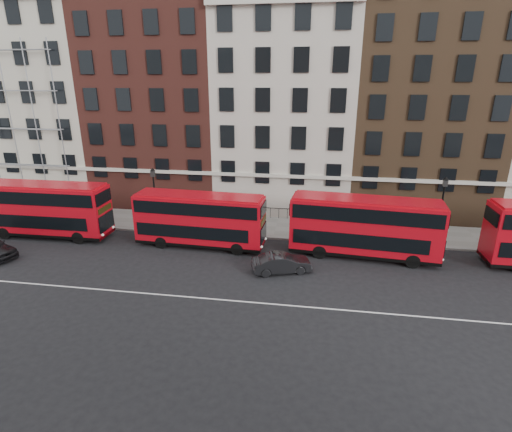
% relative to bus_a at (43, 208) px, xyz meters
% --- Properties ---
extents(ground, '(120.00, 120.00, 0.00)m').
position_rel_bus_a_xyz_m(ground, '(18.86, -5.69, -2.45)').
color(ground, black).
rests_on(ground, ground).
extents(pavement, '(80.00, 5.00, 0.15)m').
position_rel_bus_a_xyz_m(pavement, '(18.86, 4.81, -2.37)').
color(pavement, gray).
rests_on(pavement, ground).
extents(kerb, '(80.00, 0.30, 0.16)m').
position_rel_bus_a_xyz_m(kerb, '(18.86, 2.31, -2.37)').
color(kerb, gray).
rests_on(kerb, ground).
extents(road_centre_line, '(70.00, 0.12, 0.01)m').
position_rel_bus_a_xyz_m(road_centre_line, '(18.86, -7.69, -2.44)').
color(road_centre_line, white).
rests_on(road_centre_line, ground).
extents(building_terrace, '(64.00, 11.95, 22.00)m').
position_rel_bus_a_xyz_m(building_terrace, '(18.55, 12.19, 7.79)').
color(building_terrace, beige).
rests_on(building_terrace, ground).
extents(bus_a, '(10.88, 2.72, 4.56)m').
position_rel_bus_a_xyz_m(bus_a, '(0.00, 0.00, 0.00)').
color(bus_a, red).
rests_on(bus_a, ground).
extents(bus_b, '(10.22, 2.95, 4.25)m').
position_rel_bus_a_xyz_m(bus_b, '(13.33, 0.00, -0.17)').
color(bus_b, red).
rests_on(bus_b, ground).
extents(bus_c, '(10.93, 3.54, 4.51)m').
position_rel_bus_a_xyz_m(bus_c, '(25.80, 0.00, -0.03)').
color(bus_c, red).
rests_on(bus_c, ground).
extents(car_front, '(4.30, 2.64, 1.34)m').
position_rel_bus_a_xyz_m(car_front, '(20.14, -3.49, -1.78)').
color(car_front, black).
rests_on(car_front, ground).
extents(lamp_post_left, '(0.44, 0.44, 5.33)m').
position_rel_bus_a_xyz_m(lamp_post_left, '(8.47, 3.09, 0.63)').
color(lamp_post_left, black).
rests_on(lamp_post_left, pavement).
extents(lamp_post_right, '(0.44, 0.44, 5.33)m').
position_rel_bus_a_xyz_m(lamp_post_right, '(32.04, 3.59, 0.63)').
color(lamp_post_right, black).
rests_on(lamp_post_right, pavement).
extents(iron_railings, '(6.60, 0.06, 1.00)m').
position_rel_bus_a_xyz_m(iron_railings, '(18.86, 7.01, -1.80)').
color(iron_railings, black).
rests_on(iron_railings, pavement).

